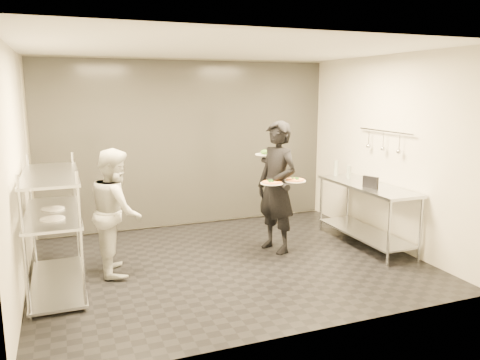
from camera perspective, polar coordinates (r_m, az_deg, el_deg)
name	(u,v)px	position (r m, az deg, el deg)	size (l,w,h in m)	color
room_shell	(203,150)	(7.16, -4.59, 3.73)	(5.00, 4.00, 2.80)	black
pass_rack	(54,224)	(5.84, -21.75, -5.02)	(0.60, 1.60, 1.50)	#B2B5B9
prep_counter	(366,204)	(7.22, 15.17, -2.83)	(0.60, 1.80, 0.92)	#B2B5B9
utensil_rail	(384,142)	(7.21, 17.13, 4.50)	(0.07, 1.20, 0.31)	#B2B5B9
waiter	(277,187)	(6.66, 4.52, -0.87)	(0.68, 0.45, 1.87)	black
chef	(116,211)	(6.09, -14.84, -3.69)	(0.77, 0.60, 1.59)	beige
pizza_plate_near	(272,183)	(6.40, 3.91, -0.32)	(0.31, 0.31, 0.05)	white
pizza_plate_far	(295,180)	(6.50, 6.74, -0.03)	(0.29, 0.29, 0.05)	white
salad_plate	(265,153)	(6.87, 3.09, 3.28)	(0.30, 0.30, 0.07)	white
pos_monitor	(370,182)	(6.89, 15.62, -0.26)	(0.05, 0.24, 0.17)	black
bottle_green	(336,168)	(7.76, 11.64, 1.44)	(0.07, 0.07, 0.25)	gray
bottle_clear	(349,172)	(7.53, 13.11, 0.94)	(0.06, 0.06, 0.21)	gray
bottle_dark	(336,170)	(7.76, 11.61, 1.24)	(0.06, 0.06, 0.19)	black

